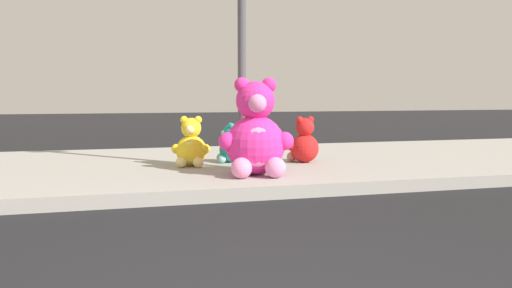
{
  "coord_description": "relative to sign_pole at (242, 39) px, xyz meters",
  "views": [
    {
      "loc": [
        -0.62,
        -2.23,
        1.13
      ],
      "look_at": [
        0.97,
        3.6,
        0.55
      ],
      "focal_mm": 36.32,
      "sensor_mm": 36.0,
      "label": 1
    }
  ],
  "objects": [
    {
      "name": "sidewalk",
      "position": [
        -1.0,
        0.8,
        -1.77
      ],
      "size": [
        28.0,
        4.4,
        0.15
      ],
      "primitive_type": "cube",
      "color": "#9E9B93",
      "rests_on": "ground_plane"
    },
    {
      "name": "sign_pole",
      "position": [
        0.0,
        0.0,
        0.0
      ],
      "size": [
        0.56,
        0.11,
        3.2
      ],
      "color": "#4C4C51",
      "rests_on": "sidewalk"
    },
    {
      "name": "plush_pink_large",
      "position": [
        0.03,
        -0.58,
        -1.22
      ],
      "size": [
        0.91,
        0.82,
        1.19
      ],
      "color": "#F22D93",
      "rests_on": "sidewalk"
    },
    {
      "name": "plush_teal",
      "position": [
        -0.02,
        0.66,
        -1.47
      ],
      "size": [
        0.39,
        0.44,
        0.57
      ],
      "color": "teal",
      "rests_on": "sidewalk"
    },
    {
      "name": "plush_red",
      "position": [
        1.01,
        0.38,
        -1.43
      ],
      "size": [
        0.5,
        0.47,
        0.67
      ],
      "color": "red",
      "rests_on": "sidewalk"
    },
    {
      "name": "plush_yellow",
      "position": [
        -0.62,
        0.39,
        -1.42
      ],
      "size": [
        0.52,
        0.49,
        0.69
      ],
      "color": "yellow",
      "rests_on": "sidewalk"
    }
  ]
}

